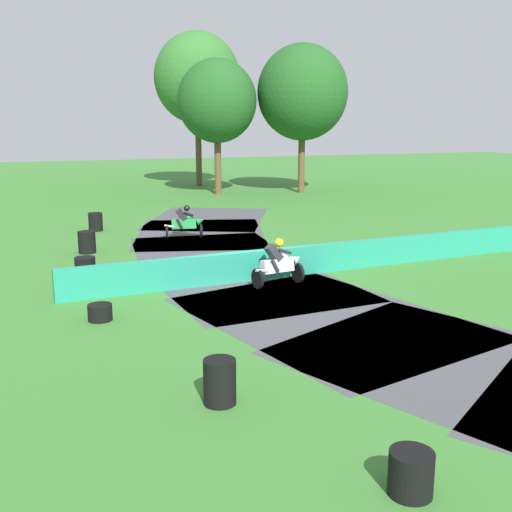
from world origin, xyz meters
The scene contains 14 objects.
ground_plane centered at (0.00, 0.00, 0.00)m, with size 120.00×120.00×0.00m, color #38752D.
track_asphalt centered at (1.48, 0.11, 0.00)m, with size 11.29×32.73×0.01m.
safety_barrier centered at (4.96, 0.38, 0.45)m, with size 0.30×21.04×0.90m, color #239375.
motorcycle_lead_green centered at (0.01, 7.39, 0.65)m, with size 1.71×1.01×1.43m.
motorcycle_chase_white centered at (0.82, -0.79, 0.66)m, with size 1.67×0.94×1.43m.
tire_stack_near centered at (-3.30, 10.40, 0.40)m, with size 0.61×0.61×0.80m.
tire_stack_mid_a centered at (-4.10, 5.78, 0.40)m, with size 0.63×0.63×0.80m.
tire_stack_mid_b centered at (-4.54, 1.34, 0.40)m, with size 0.61×0.61×0.80m.
tire_stack_far centered at (-4.54, -2.37, 0.20)m, with size 0.59×0.59×0.40m.
tire_stack_extra_a centered at (-3.12, -7.72, 0.40)m, with size 0.57×0.57×0.80m.
tire_stack_extra_b centered at (-1.56, -11.11, 0.30)m, with size 0.59×0.59×0.60m.
tree_far_left centered at (11.23, 20.71, 6.51)m, with size 5.89×5.89×9.62m.
tree_far_right centered at (5.93, 27.27, 7.69)m, with size 6.14×6.14×10.93m.
tree_mid_rise centered at (5.74, 21.78, 5.94)m, with size 5.06×5.06×8.61m.
Camera 1 is at (-5.94, -17.19, 4.79)m, focal length 43.38 mm.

